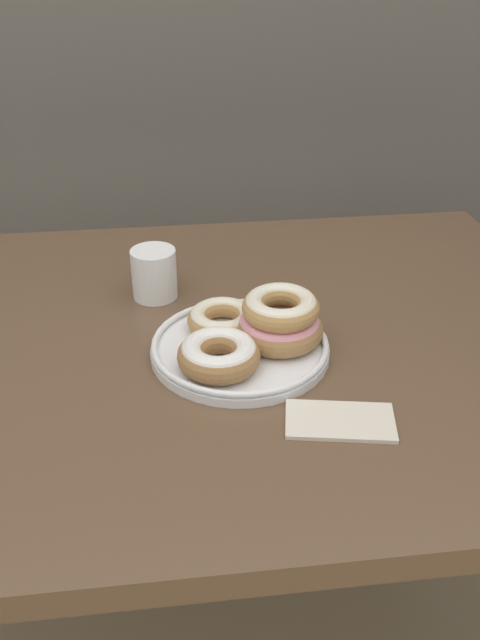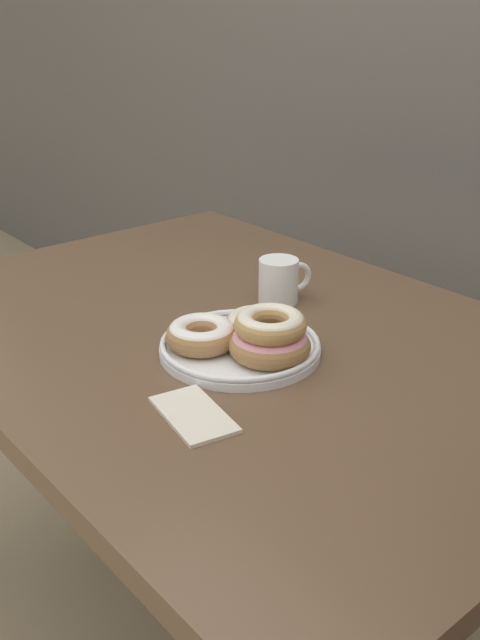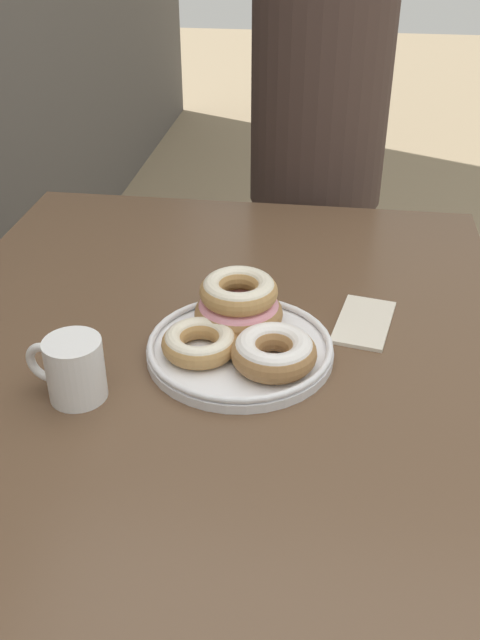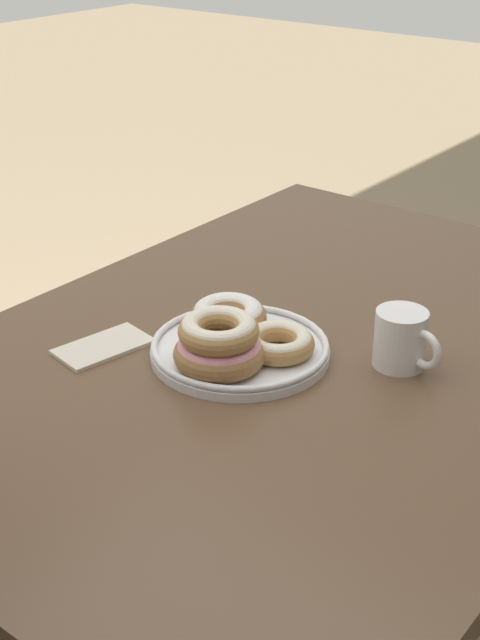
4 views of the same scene
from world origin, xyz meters
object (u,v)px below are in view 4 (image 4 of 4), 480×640
at_px(dining_table, 298,385).
at_px(coffee_mug, 402,339).
at_px(donut_plate, 235,340).
at_px(napkin, 103,346).

relative_size(dining_table, coffee_mug, 11.51).
bearing_deg(donut_plate, coffee_mug, 123.76).
bearing_deg(donut_plate, dining_table, 152.18).
height_order(donut_plate, coffee_mug, donut_plate).
xyz_separation_m(dining_table, coffee_mug, (-0.04, 0.15, 0.12)).
distance_m(donut_plate, coffee_mug, 0.24).
height_order(dining_table, donut_plate, donut_plate).
bearing_deg(napkin, dining_table, 129.69).
bearing_deg(dining_table, coffee_mug, 104.81).
xyz_separation_m(donut_plate, napkin, (0.10, -0.18, -0.03)).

